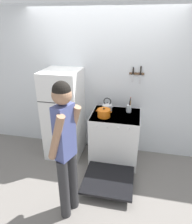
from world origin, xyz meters
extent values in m
plane|color=slate|center=(0.00, 0.00, 0.00)|extent=(14.00, 14.00, 0.00)
cube|color=silver|center=(0.00, 0.03, 1.27)|extent=(10.00, 0.06, 2.55)
cube|color=white|center=(-0.62, -0.32, 0.78)|extent=(0.61, 0.64, 1.57)
cube|color=#2D2D2D|center=(-0.62, -0.64, 1.13)|extent=(0.60, 0.01, 0.01)
cylinder|color=#B2B5BA|center=(-0.43, -0.66, 0.69)|extent=(0.02, 0.02, 0.50)
cube|color=white|center=(0.30, -0.33, 0.44)|extent=(0.80, 0.67, 0.88)
cube|color=black|center=(0.30, -0.33, 0.87)|extent=(0.78, 0.66, 0.02)
cube|color=black|center=(0.30, -0.64, 0.43)|extent=(0.70, 0.05, 0.66)
cylinder|color=black|center=(0.12, -0.47, 0.88)|extent=(0.21, 0.21, 0.01)
cylinder|color=black|center=(0.48, -0.47, 0.88)|extent=(0.21, 0.21, 0.01)
cylinder|color=black|center=(0.12, -0.20, 0.88)|extent=(0.21, 0.21, 0.01)
cylinder|color=black|center=(0.48, -0.20, 0.88)|extent=(0.21, 0.21, 0.01)
cylinder|color=silver|center=(0.06, -0.68, 0.81)|extent=(0.04, 0.02, 0.04)
cylinder|color=silver|center=(0.22, -0.68, 0.81)|extent=(0.04, 0.02, 0.04)
cylinder|color=silver|center=(0.38, -0.68, 0.81)|extent=(0.04, 0.02, 0.04)
cylinder|color=silver|center=(0.54, -0.68, 0.81)|extent=(0.04, 0.02, 0.04)
cube|color=black|center=(0.30, -1.02, 0.12)|extent=(0.74, 0.70, 0.04)
cube|color=#99999E|center=(0.30, -0.42, 0.40)|extent=(0.66, 0.37, 0.01)
cylinder|color=orange|center=(0.12, -0.47, 0.94)|extent=(0.20, 0.20, 0.11)
cylinder|color=orange|center=(0.12, -0.47, 1.00)|extent=(0.21, 0.21, 0.02)
sphere|color=black|center=(0.12, -0.47, 1.02)|extent=(0.03, 0.03, 0.03)
cylinder|color=orange|center=(0.01, -0.47, 0.98)|extent=(0.03, 0.02, 0.02)
cylinder|color=orange|center=(0.23, -0.47, 0.98)|extent=(0.03, 0.02, 0.02)
cylinder|color=silver|center=(0.13, -0.20, 0.93)|extent=(0.17, 0.17, 0.10)
cone|color=silver|center=(0.13, -0.20, 1.00)|extent=(0.16, 0.16, 0.03)
sphere|color=black|center=(0.13, -0.20, 1.02)|extent=(0.02, 0.02, 0.02)
cone|color=silver|center=(0.21, -0.20, 0.94)|extent=(0.09, 0.03, 0.08)
torus|color=black|center=(0.13, -0.20, 1.05)|extent=(0.13, 0.01, 0.13)
cylinder|color=silver|center=(0.50, -0.19, 0.94)|extent=(0.09, 0.09, 0.12)
cylinder|color=#9E7547|center=(0.52, -0.20, 1.01)|extent=(0.01, 0.04, 0.20)
cylinder|color=#232326|center=(0.50, -0.20, 1.02)|extent=(0.04, 0.05, 0.23)
cylinder|color=#B2B5BA|center=(0.51, -0.18, 1.02)|extent=(0.02, 0.03, 0.23)
cylinder|color=#4C4C51|center=(0.50, -0.19, 1.01)|extent=(0.03, 0.05, 0.21)
cylinder|color=#C63D33|center=(0.51, -0.19, 1.03)|extent=(0.02, 0.05, 0.25)
cylinder|color=#2D2D30|center=(-0.16, -1.63, 0.43)|extent=(0.13, 0.13, 0.86)
cylinder|color=#2D2D30|center=(-0.10, -1.47, 0.43)|extent=(0.13, 0.13, 0.86)
cube|color=#4C5693|center=(-0.13, -1.55, 1.18)|extent=(0.21, 0.27, 0.64)
cylinder|color=#A87A5B|center=(-0.17, -1.67, 1.18)|extent=(0.27, 0.17, 0.57)
cylinder|color=#A87A5B|center=(-0.08, -1.42, 1.18)|extent=(0.27, 0.17, 0.57)
sphere|color=#A87A5B|center=(-0.13, -1.55, 1.61)|extent=(0.21, 0.21, 0.21)
sphere|color=black|center=(-0.13, -1.55, 1.66)|extent=(0.19, 0.19, 0.19)
cube|color=brown|center=(0.58, -0.01, 1.50)|extent=(0.24, 0.02, 0.03)
cube|color=silver|center=(0.52, -0.02, 1.43)|extent=(0.03, 0.00, 0.14)
cube|color=black|center=(0.52, -0.02, 1.55)|extent=(0.02, 0.02, 0.10)
cube|color=silver|center=(0.64, -0.02, 1.42)|extent=(0.03, 0.00, 0.16)
cube|color=black|center=(0.64, -0.02, 1.56)|extent=(0.02, 0.02, 0.13)
camera|label=1|loc=(0.59, -3.31, 2.27)|focal=32.00mm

